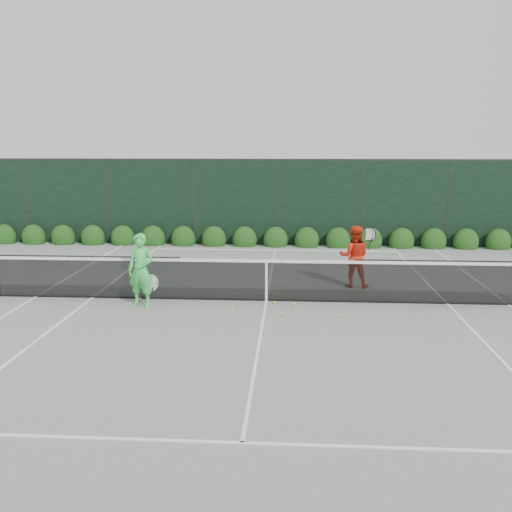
{
  "coord_description": "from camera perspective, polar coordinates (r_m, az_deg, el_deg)",
  "views": [
    {
      "loc": [
        0.57,
        -12.73,
        3.58
      ],
      "look_at": [
        -0.26,
        0.3,
        1.0
      ],
      "focal_mm": 40.0,
      "sensor_mm": 36.0,
      "label": 1
    }
  ],
  "objects": [
    {
      "name": "player_man",
      "position": [
        14.58,
        9.81,
        -0.04
      ],
      "size": [
        0.9,
        0.68,
        1.57
      ],
      "rotation": [
        0.0,
        0.0,
        3.02
      ],
      "color": "red",
      "rests_on": "ground"
    },
    {
      "name": "player_woman",
      "position": [
        12.88,
        -11.43,
        -1.42
      ],
      "size": [
        0.68,
        0.51,
        1.65
      ],
      "rotation": [
        0.0,
        0.0,
        -0.21
      ],
      "color": "#3DD056",
      "rests_on": "ground"
    },
    {
      "name": "windscreen_fence",
      "position": [
        10.25,
        0.37,
        -0.45
      ],
      "size": [
        32.0,
        21.07,
        3.06
      ],
      "color": "black",
      "rests_on": "ground"
    },
    {
      "name": "hedge_row",
      "position": [
        20.17,
        1.98,
        1.62
      ],
      "size": [
        31.66,
        0.65,
        0.94
      ],
      "color": "#0F330E",
      "rests_on": "ground"
    },
    {
      "name": "court_lines",
      "position": [
        13.24,
        1.04,
        -4.49
      ],
      "size": [
        11.03,
        23.83,
        0.01
      ],
      "color": "white",
      "rests_on": "ground"
    },
    {
      "name": "tennis_net",
      "position": [
        13.11,
        0.94,
        -2.28
      ],
      "size": [
        12.9,
        0.1,
        1.07
      ],
      "color": "black",
      "rests_on": "ground"
    },
    {
      "name": "tennis_balls",
      "position": [
        12.78,
        0.62,
        -4.93
      ],
      "size": [
        4.63,
        1.68,
        0.07
      ],
      "color": "#D1DD31",
      "rests_on": "ground"
    },
    {
      "name": "ground",
      "position": [
        13.24,
        1.04,
        -4.52
      ],
      "size": [
        80.0,
        80.0,
        0.0
      ],
      "primitive_type": "plane",
      "color": "gray",
      "rests_on": "ground"
    }
  ]
}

